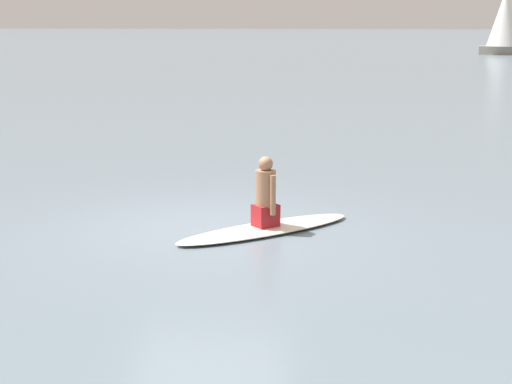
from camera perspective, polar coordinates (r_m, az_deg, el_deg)
ground_plane at (r=12.20m, az=-3.49°, el=-2.53°), size 400.00×400.00×0.00m
surfboard at (r=11.90m, az=0.69°, el=-2.66°), size 2.81×2.50×0.09m
person_paddler at (r=11.78m, az=0.69°, el=-0.20°), size 0.45×0.44×1.06m
sailboat_near_right at (r=71.65m, az=17.45°, el=11.72°), size 4.08×3.18×6.15m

